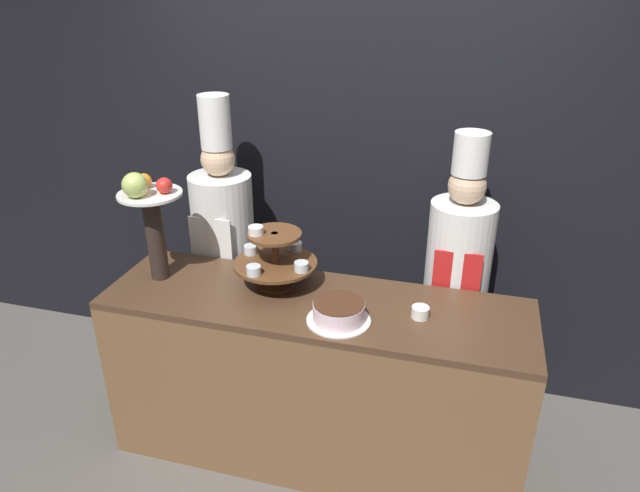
# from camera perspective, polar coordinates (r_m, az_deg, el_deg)

# --- Properties ---
(ground_plane) EXTENTS (14.00, 14.00, 0.00)m
(ground_plane) POSITION_cam_1_polar(r_m,az_deg,el_deg) (3.16, -2.15, -23.27)
(ground_plane) COLOR #5B5651
(wall_back) EXTENTS (10.00, 0.06, 2.80)m
(wall_back) POSITION_cam_1_polar(r_m,az_deg,el_deg) (3.35, 3.47, 8.54)
(wall_back) COLOR black
(wall_back) RESTS_ON ground_plane
(buffet_counter) EXTENTS (2.09, 0.61, 0.94)m
(buffet_counter) POSITION_cam_1_polar(r_m,az_deg,el_deg) (3.04, -0.52, -13.18)
(buffet_counter) COLOR brown
(buffet_counter) RESTS_ON ground_plane
(tiered_stand) EXTENTS (0.42, 0.42, 0.33)m
(tiered_stand) POSITION_cam_1_polar(r_m,az_deg,el_deg) (2.84, -4.55, -1.18)
(tiered_stand) COLOR brown
(tiered_stand) RESTS_ON buffet_counter
(fruit_pedestal) EXTENTS (0.32, 0.32, 0.59)m
(fruit_pedestal) POSITION_cam_1_polar(r_m,az_deg,el_deg) (2.94, -16.64, 3.24)
(fruit_pedestal) COLOR #2D231E
(fruit_pedestal) RESTS_ON buffet_counter
(cake_round) EXTENTS (0.30, 0.30, 0.10)m
(cake_round) POSITION_cam_1_polar(r_m,az_deg,el_deg) (2.60, 1.88, -6.64)
(cake_round) COLOR white
(cake_round) RESTS_ON buffet_counter
(cup_white) EXTENTS (0.08, 0.08, 0.05)m
(cup_white) POSITION_cam_1_polar(r_m,az_deg,el_deg) (2.68, 9.99, -6.54)
(cup_white) COLOR white
(cup_white) RESTS_ON buffet_counter
(chef_left) EXTENTS (0.36, 0.36, 1.81)m
(chef_left) POSITION_cam_1_polar(r_m,az_deg,el_deg) (3.39, -9.56, 0.64)
(chef_left) COLOR black
(chef_left) RESTS_ON ground_plane
(chef_center_left) EXTENTS (0.34, 0.34, 1.70)m
(chef_center_left) POSITION_cam_1_polar(r_m,az_deg,el_deg) (3.12, 13.54, -2.63)
(chef_center_left) COLOR black
(chef_center_left) RESTS_ON ground_plane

